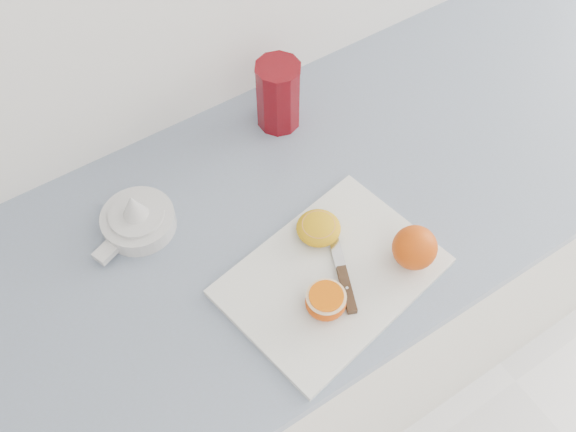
{
  "coord_description": "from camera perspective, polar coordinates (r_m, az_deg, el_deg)",
  "views": [
    {
      "loc": [
        -0.48,
        1.14,
        1.85
      ],
      "look_at": [
        -0.16,
        1.65,
        0.96
      ],
      "focal_mm": 40.0,
      "sensor_mm": 36.0,
      "label": 1
    }
  ],
  "objects": [
    {
      "name": "half_orange",
      "position": [
        1.04,
        3.37,
        -7.59
      ],
      "size": [
        0.07,
        0.07,
        0.04
      ],
      "color": "#CB3A08",
      "rests_on": "cutting_board"
    },
    {
      "name": "red_tumbler",
      "position": [
        1.25,
        -0.86,
        10.53
      ],
      "size": [
        0.09,
        0.09,
        0.14
      ],
      "color": "maroon",
      "rests_on": "counter"
    },
    {
      "name": "citrus_juicer",
      "position": [
        1.16,
        -13.27,
        -0.27
      ],
      "size": [
        0.16,
        0.13,
        0.09
      ],
      "color": "silver",
      "rests_on": "counter"
    },
    {
      "name": "whole_orange",
      "position": [
        1.08,
        11.2,
        -2.78
      ],
      "size": [
        0.08,
        0.08,
        0.08
      ],
      "color": "#CB3A08",
      "rests_on": "cutting_board"
    },
    {
      "name": "squeezed_shell",
      "position": [
        1.11,
        2.73,
        -1.06
      ],
      "size": [
        0.08,
        0.08,
        0.03
      ],
      "color": "#CF960D",
      "rests_on": "cutting_board"
    },
    {
      "name": "paring_knife",
      "position": [
        1.07,
        5.03,
        -5.73
      ],
      "size": [
        0.09,
        0.19,
        0.01
      ],
      "color": "#42301A",
      "rests_on": "cutting_board"
    },
    {
      "name": "counter",
      "position": [
        1.55,
        0.27,
        -8.76
      ],
      "size": [
        2.35,
        0.64,
        0.89
      ],
      "color": "white",
      "rests_on": "ground"
    },
    {
      "name": "cutting_board",
      "position": [
        1.09,
        3.89,
        -5.37
      ],
      "size": [
        0.39,
        0.31,
        0.01
      ],
      "primitive_type": "cube",
      "rotation": [
        0.0,
        0.0,
        0.19
      ],
      "color": "silver",
      "rests_on": "counter"
    }
  ]
}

